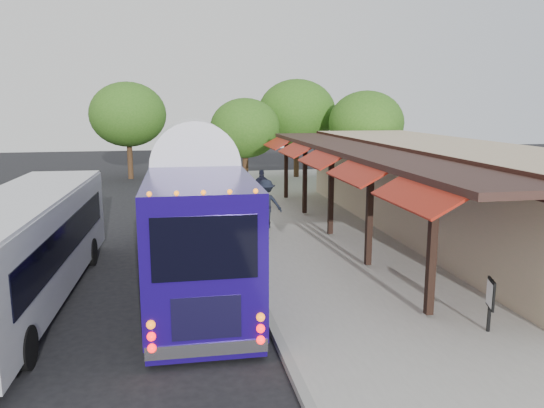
{
  "coord_description": "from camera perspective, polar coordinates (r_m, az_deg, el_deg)",
  "views": [
    {
      "loc": [
        -2.1,
        -14.99,
        5.17
      ],
      "look_at": [
        1.18,
        2.28,
        1.8
      ],
      "focal_mm": 35.0,
      "sensor_mm": 36.0,
      "label": 1
    }
  ],
  "objects": [
    {
      "name": "ground",
      "position": [
        15.99,
        -2.66,
        -8.02
      ],
      "size": [
        90.0,
        90.0,
        0.0
      ],
      "primitive_type": "plane",
      "color": "black",
      "rests_on": "ground"
    },
    {
      "name": "sidewalk",
      "position": [
        20.9,
        9.46,
        -3.41
      ],
      "size": [
        10.0,
        40.0,
        0.15
      ],
      "primitive_type": "cube",
      "color": "#9E9B93",
      "rests_on": "ground"
    },
    {
      "name": "curb",
      "position": [
        19.78,
        -4.17,
        -4.1
      ],
      "size": [
        0.2,
        40.0,
        0.16
      ],
      "primitive_type": "cube",
      "color": "gray",
      "rests_on": "ground"
    },
    {
      "name": "station_shelter",
      "position": [
        21.94,
        17.93,
        1.61
      ],
      "size": [
        8.15,
        20.0,
        3.6
      ],
      "color": "tan",
      "rests_on": "ground"
    },
    {
      "name": "coach_bus",
      "position": [
        15.86,
        -8.19,
        -0.78
      ],
      "size": [
        2.65,
        11.73,
        3.73
      ],
      "rotation": [
        0.0,
        0.0,
        -0.02
      ],
      "color": "#190864",
      "rests_on": "ground"
    },
    {
      "name": "city_bus",
      "position": [
        15.08,
        -25.26,
        -4.04
      ],
      "size": [
        2.75,
        10.64,
        2.83
      ],
      "rotation": [
        0.0,
        0.0,
        -0.04
      ],
      "color": "#92959A",
      "rests_on": "ground"
    },
    {
      "name": "ped_a",
      "position": [
        19.75,
        -0.87,
        -1.24
      ],
      "size": [
        0.76,
        0.64,
        1.76
      ],
      "primitive_type": "imported",
      "rotation": [
        0.0,
        0.0,
        0.41
      ],
      "color": "black",
      "rests_on": "sidewalk"
    },
    {
      "name": "ped_b",
      "position": [
        21.42,
        -3.32,
        -0.27
      ],
      "size": [
        0.93,
        0.75,
        1.79
      ],
      "primitive_type": "imported",
      "rotation": [
        0.0,
        0.0,
        3.05
      ],
      "color": "black",
      "rests_on": "sidewalk"
    },
    {
      "name": "ped_c",
      "position": [
        25.89,
        -1.08,
        1.72
      ],
      "size": [
        1.08,
        0.48,
        1.82
      ],
      "primitive_type": "imported",
      "rotation": [
        0.0,
        0.0,
        3.11
      ],
      "color": "black",
      "rests_on": "sidewalk"
    },
    {
      "name": "ped_d",
      "position": [
        21.46,
        -0.64,
        0.02
      ],
      "size": [
        1.38,
        0.92,
        1.98
      ],
      "primitive_type": "imported",
      "rotation": [
        0.0,
        0.0,
        2.98
      ],
      "color": "black",
      "rests_on": "sidewalk"
    },
    {
      "name": "sign_board",
      "position": [
        12.8,
        22.45,
        -9.17
      ],
      "size": [
        0.22,
        0.53,
        1.21
      ],
      "rotation": [
        0.0,
        0.0,
        -0.33
      ],
      "color": "black",
      "rests_on": "sidewalk"
    },
    {
      "name": "tree_left",
      "position": [
        32.57,
        -2.92,
        8.14
      ],
      "size": [
        4.26,
        4.26,
        5.46
      ],
      "color": "#382314",
      "rests_on": "ground"
    },
    {
      "name": "tree_mid",
      "position": [
        36.28,
        2.68,
        9.77
      ],
      "size": [
        5.26,
        5.26,
        6.73
      ],
      "color": "#382314",
      "rests_on": "ground"
    },
    {
      "name": "tree_right",
      "position": [
        33.53,
        10.1,
        8.58
      ],
      "size": [
        4.61,
        4.61,
        5.91
      ],
      "color": "#382314",
      "rests_on": "ground"
    },
    {
      "name": "tree_far",
      "position": [
        37.53,
        -15.25,
        9.27
      ],
      "size": [
        5.13,
        5.13,
        6.56
      ],
      "color": "#382314",
      "rests_on": "ground"
    }
  ]
}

